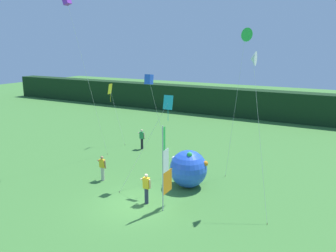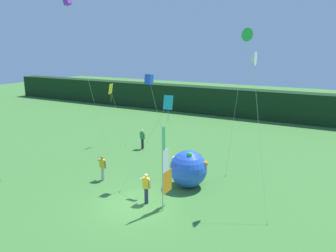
{
  "view_description": "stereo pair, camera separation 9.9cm",
  "coord_description": "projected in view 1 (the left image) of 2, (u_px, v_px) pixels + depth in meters",
  "views": [
    {
      "loc": [
        9.69,
        -13.96,
        8.6
      ],
      "look_at": [
        0.73,
        2.66,
        4.02
      ],
      "focal_mm": 35.49,
      "sensor_mm": 36.0,
      "label": 1
    },
    {
      "loc": [
        9.77,
        -13.91,
        8.6
      ],
      "look_at": [
        0.73,
        2.66,
        4.02
      ],
      "focal_mm": 35.49,
      "sensor_mm": 36.0,
      "label": 2
    }
  ],
  "objects": [
    {
      "name": "kite_yellow_diamond_2",
      "position": [
        111.0,
        91.0,
        28.9
      ],
      "size": [
        1.51,
        0.65,
        5.37
      ],
      "color": "brown",
      "rests_on": "ground"
    },
    {
      "name": "distant_treeline",
      "position": [
        254.0,
        104.0,
        40.36
      ],
      "size": [
        80.0,
        2.4,
        3.42
      ],
      "primitive_type": "cube",
      "color": "black",
      "rests_on": "ground"
    },
    {
      "name": "kite_cyan_diamond_0",
      "position": [
        166.0,
        107.0,
        19.41
      ],
      "size": [
        2.55,
        2.12,
        5.79
      ],
      "color": "brown",
      "rests_on": "ground"
    },
    {
      "name": "kite_white_delta_1",
      "position": [
        253.0,
        59.0,
        17.15
      ],
      "size": [
        1.9,
        2.56,
        8.33
      ],
      "color": "brown",
      "rests_on": "ground"
    },
    {
      "name": "person_mid_field",
      "position": [
        142.0,
        139.0,
        28.18
      ],
      "size": [
        0.55,
        0.48,
        1.72
      ],
      "color": "black",
      "rests_on": "ground"
    },
    {
      "name": "kite_green_delta_4",
      "position": [
        245.0,
        35.0,
        21.38
      ],
      "size": [
        0.89,
        2.04,
        9.76
      ],
      "color": "brown",
      "rests_on": "ground"
    },
    {
      "name": "person_near_banner",
      "position": [
        102.0,
        167.0,
        21.58
      ],
      "size": [
        0.55,
        0.48,
        1.67
      ],
      "color": "#B7B2A3",
      "rests_on": "ground"
    },
    {
      "name": "banner_flag",
      "position": [
        166.0,
        169.0,
        17.52
      ],
      "size": [
        0.06,
        1.03,
        4.68
      ],
      "color": "#B7B7BC",
      "rests_on": "ground"
    },
    {
      "name": "kite_blue_box_3",
      "position": [
        149.0,
        80.0,
        20.09
      ],
      "size": [
        1.04,
        1.82,
        6.94
      ],
      "color": "brown",
      "rests_on": "ground"
    },
    {
      "name": "inflatable_balloon",
      "position": [
        188.0,
        169.0,
        20.58
      ],
      "size": [
        2.45,
        2.33,
        2.41
      ],
      "color": "blue",
      "rests_on": "ground"
    },
    {
      "name": "kite_purple_box_5",
      "position": [
        67.0,
        1.0,
        22.42
      ],
      "size": [
        1.11,
        2.82,
        11.98
      ],
      "color": "brown",
      "rests_on": "ground"
    },
    {
      "name": "person_far_left",
      "position": [
        146.0,
        188.0,
        18.38
      ],
      "size": [
        0.55,
        0.48,
        1.76
      ],
      "color": "#2D334C",
      "rests_on": "ground"
    },
    {
      "name": "ground_plane",
      "position": [
        134.0,
        205.0,
        18.44
      ],
      "size": [
        120.0,
        120.0,
        0.0
      ],
      "primitive_type": "plane",
      "color": "#3D7533"
    }
  ]
}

